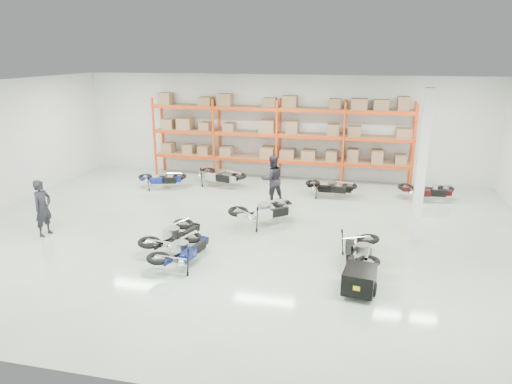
% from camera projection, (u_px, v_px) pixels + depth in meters
% --- Properties ---
extents(room, '(18.00, 18.00, 18.00)m').
position_uv_depth(room, '(241.00, 163.00, 13.65)').
color(room, '#ADC1AE').
rests_on(room, ground).
extents(pallet_rack, '(11.28, 0.98, 3.62)m').
position_uv_depth(pallet_rack, '(278.00, 129.00, 19.66)').
color(pallet_rack, red).
rests_on(pallet_rack, ground).
extents(structural_column, '(0.25, 0.25, 4.50)m').
position_uv_depth(structural_column, '(422.00, 168.00, 13.03)').
color(structural_column, white).
rests_on(structural_column, ground).
extents(moto_blue_centre, '(1.27, 1.95, 1.16)m').
position_uv_depth(moto_blue_centre, '(183.00, 245.00, 12.01)').
color(moto_blue_centre, '#060F44').
rests_on(moto_blue_centre, ground).
extents(moto_silver_left, '(2.14, 2.02, 1.28)m').
position_uv_depth(moto_silver_left, '(264.00, 207.00, 14.83)').
color(moto_silver_left, silver).
rests_on(moto_silver_left, ground).
extents(moto_black_far_left, '(1.37, 2.04, 1.21)m').
position_uv_depth(moto_black_far_left, '(174.00, 231.00, 12.92)').
color(moto_black_far_left, black).
rests_on(moto_black_far_left, ground).
extents(moto_touring_right, '(0.91, 1.78, 1.14)m').
position_uv_depth(moto_touring_right, '(360.00, 246.00, 12.02)').
color(moto_touring_right, black).
rests_on(moto_touring_right, ground).
extents(trailer, '(0.82, 1.53, 0.63)m').
position_uv_depth(trailer, '(359.00, 280.00, 10.58)').
color(trailer, black).
rests_on(trailer, ground).
extents(moto_back_a, '(1.87, 1.29, 1.10)m').
position_uv_depth(moto_back_a, '(162.00, 176.00, 18.83)').
color(moto_back_a, navy).
rests_on(moto_back_a, ground).
extents(moto_back_b, '(2.14, 1.53, 1.25)m').
position_uv_depth(moto_back_b, '(219.00, 172.00, 19.09)').
color(moto_back_b, '#A6ACB0').
rests_on(moto_back_b, ground).
extents(moto_back_c, '(1.77, 0.95, 1.12)m').
position_uv_depth(moto_back_c, '(331.00, 184.00, 17.66)').
color(moto_back_c, black).
rests_on(moto_back_c, ground).
extents(moto_back_d, '(1.85, 1.03, 1.15)m').
position_uv_depth(moto_back_d, '(427.00, 187.00, 17.18)').
color(moto_back_d, '#3A0B0D').
rests_on(moto_back_d, ground).
extents(person_left, '(0.49, 0.68, 1.76)m').
position_uv_depth(person_left, '(43.00, 208.00, 13.88)').
color(person_left, black).
rests_on(person_left, ground).
extents(person_back, '(1.11, 1.05, 1.81)m').
position_uv_depth(person_back, '(272.00, 179.00, 16.90)').
color(person_back, '#23212A').
rests_on(person_back, ground).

